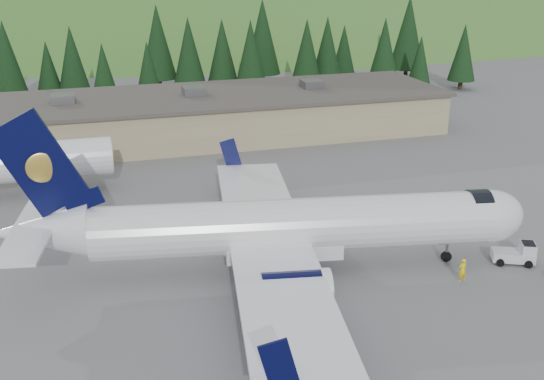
{
  "coord_description": "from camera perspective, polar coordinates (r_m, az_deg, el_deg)",
  "views": [
    {
      "loc": [
        -14.52,
        -41.57,
        21.72
      ],
      "look_at": [
        0.0,
        6.0,
        4.0
      ],
      "focal_mm": 45.0,
      "sensor_mm": 36.0,
      "label": 1
    }
  ],
  "objects": [
    {
      "name": "ground",
      "position": [
        49.1,
        2.06,
        -6.66
      ],
      "size": [
        600.0,
        600.0,
        0.0
      ],
      "primitive_type": "plane",
      "color": "#59595D"
    },
    {
      "name": "baggage_tug_b",
      "position": [
        52.9,
        19.83,
        -5.04
      ],
      "size": [
        3.31,
        2.7,
        1.58
      ],
      "rotation": [
        0.0,
        0.0,
        -0.44
      ],
      "color": "silver",
      "rests_on": "ground"
    },
    {
      "name": "tree_line",
      "position": [
        105.1,
        -12.97,
        11.03
      ],
      "size": [
        112.05,
        18.82,
        13.51
      ],
      "color": "black",
      "rests_on": "ground"
    },
    {
      "name": "terminal_building",
      "position": [
        82.38,
        -9.93,
        5.91
      ],
      "size": [
        71.0,
        17.0,
        6.1
      ],
      "color": "gray",
      "rests_on": "ground"
    },
    {
      "name": "hills",
      "position": [
        278.4,
        -1.6,
        -2.45
      ],
      "size": [
        614.0,
        330.0,
        300.0
      ],
      "color": "#276521",
      "rests_on": "ground"
    },
    {
      "name": "airliner",
      "position": [
        47.6,
        0.82,
        -3.2
      ],
      "size": [
        36.9,
        34.81,
        12.27
      ],
      "rotation": [
        0.0,
        0.0,
        -0.17
      ],
      "color": "white",
      "rests_on": "ground"
    },
    {
      "name": "ramp_worker",
      "position": [
        48.83,
        15.65,
        -6.47
      ],
      "size": [
        0.64,
        0.44,
        1.71
      ],
      "primitive_type": "imported",
      "rotation": [
        0.0,
        0.0,
        3.19
      ],
      "color": "yellow",
      "rests_on": "ground"
    }
  ]
}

